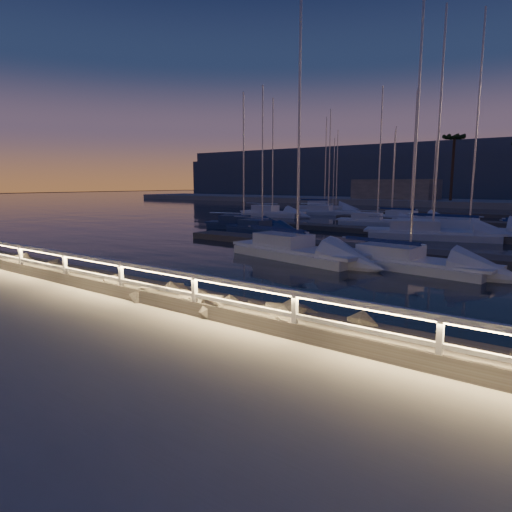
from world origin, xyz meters
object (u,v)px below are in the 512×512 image
object	(u,v)px
sailboat_e	(271,212)
sailboat_n	(327,211)
sailboat_d	(405,260)
sailboat_b	(294,250)
sailboat_f	(261,228)
sailboat_h	(465,229)
guard_rail	(99,267)
sailboat_k	(408,218)
sailboat_c	(429,232)
sailboat_m	(323,207)
sailboat_a	(242,224)
sailboat_j	(375,221)

from	to	relation	value
sailboat_e	sailboat_n	bearing A→B (deg)	59.13
sailboat_d	sailboat_n	distance (m)	35.78
sailboat_n	sailboat_b	bearing A→B (deg)	-75.09
sailboat_f	sailboat_h	distance (m)	15.42
sailboat_e	sailboat_f	world-z (taller)	sailboat_e
sailboat_b	sailboat_n	distance (m)	33.52
guard_rail	sailboat_k	world-z (taller)	sailboat_k
sailboat_c	sailboat_m	bearing A→B (deg)	114.76
sailboat_c	sailboat_h	xyz separation A→B (m)	(1.60, 3.68, -0.01)
guard_rail	sailboat_a	xyz separation A→B (m)	(-12.59, 22.64, -0.95)
sailboat_e	sailboat_k	size ratio (longest dim) A/B	1.04
sailboat_c	sailboat_d	bearing A→B (deg)	-94.53
sailboat_k	sailboat_h	bearing A→B (deg)	-44.91
sailboat_d	sailboat_j	size ratio (longest dim) A/B	1.02
sailboat_j	sailboat_d	bearing A→B (deg)	-74.96
sailboat_a	sailboat_f	world-z (taller)	sailboat_a
sailboat_b	sailboat_h	size ratio (longest dim) A/B	0.85
sailboat_h	sailboat_k	xyz separation A→B (m)	(-7.59, 9.75, -0.04)
sailboat_a	sailboat_f	xyz separation A→B (m)	(3.56, -2.08, -0.03)
sailboat_h	sailboat_n	xyz separation A→B (m)	(-19.10, 13.75, -0.03)
sailboat_h	sailboat_j	xyz separation A→B (m)	(-8.76, 3.96, -0.03)
guard_rail	sailboat_h	size ratio (longest dim) A/B	2.73
sailboat_b	sailboat_n	size ratio (longest dim) A/B	1.08
sailboat_j	sailboat_m	distance (m)	24.01
sailboat_d	guard_rail	bearing A→B (deg)	-105.02
sailboat_a	sailboat_d	size ratio (longest dim) A/B	0.89
sailboat_h	sailboat_k	size ratio (longest dim) A/B	1.25
sailboat_b	sailboat_j	size ratio (longest dim) A/B	1.10
guard_rail	sailboat_d	world-z (taller)	sailboat_d
sailboat_e	sailboat_k	world-z (taller)	sailboat_e
sailboat_a	sailboat_h	size ratio (longest dim) A/B	0.71
sailboat_c	sailboat_f	size ratio (longest dim) A/B	1.40
sailboat_b	sailboat_d	world-z (taller)	sailboat_b
sailboat_a	sailboat_n	xyz separation A→B (m)	(-2.36, 19.68, 0.01)
sailboat_d	sailboat_n	world-z (taller)	sailboat_d
sailboat_k	sailboat_n	distance (m)	12.19
sailboat_a	sailboat_h	bearing A→B (deg)	1.83
sailboat_c	sailboat_d	distance (m)	12.46
sailboat_a	sailboat_j	size ratio (longest dim) A/B	0.91
sailboat_m	sailboat_d	bearing A→B (deg)	-79.28
guard_rail	sailboat_m	bearing A→B (deg)	111.60
sailboat_n	sailboat_c	bearing A→B (deg)	-55.42
sailboat_k	sailboat_n	size ratio (longest dim) A/B	1.02
sailboat_k	sailboat_b	bearing A→B (deg)	-76.51
sailboat_k	sailboat_a	bearing A→B (deg)	-113.06
guard_rail	sailboat_b	size ratio (longest dim) A/B	3.21
sailboat_d	sailboat_e	bearing A→B (deg)	142.96
sailboat_n	sailboat_d	bearing A→B (deg)	-66.43
guard_rail	sailboat_f	bearing A→B (deg)	113.72
sailboat_e	sailboat_h	size ratio (longest dim) A/B	0.84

